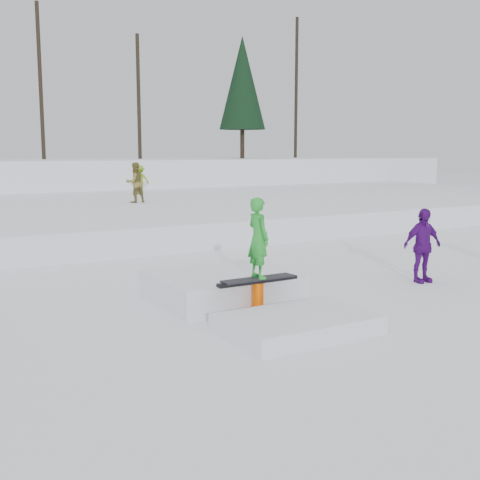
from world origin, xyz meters
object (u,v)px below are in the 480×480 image
walker_olive (135,183)px  spectator_purple (422,245)px  jib_rail_feature (241,292)px  walker_ygreen (140,180)px

walker_olive → spectator_purple: size_ratio=0.99×
walker_olive → jib_rail_feature: bearing=69.0°
walker_ygreen → jib_rail_feature: (-5.29, -18.78, -1.20)m
walker_ygreen → walker_olive: bearing=70.3°
spectator_purple → jib_rail_feature: size_ratio=0.38×
walker_olive → spectator_purple: bearing=87.4°
walker_ygreen → jib_rail_feature: size_ratio=0.32×
walker_ygreen → spectator_purple: 18.88m
spectator_purple → walker_olive: bearing=103.0°
jib_rail_feature → walker_olive: bearing=76.9°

